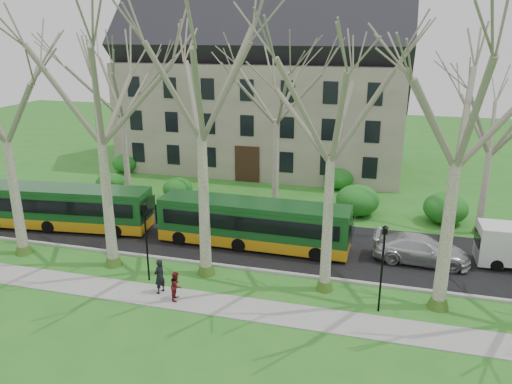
{
  "coord_description": "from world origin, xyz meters",
  "views": [
    {
      "loc": [
        5.83,
        -22.68,
        12.75
      ],
      "look_at": [
        -1.14,
        3.0,
        4.12
      ],
      "focal_mm": 35.0,
      "sensor_mm": 36.0,
      "label": 1
    }
  ],
  "objects_px": {
    "bus_lead": "(64,207)",
    "pedestrian_b": "(176,286)",
    "sedan": "(421,249)",
    "bus_follow": "(253,223)",
    "pedestrian_a": "(159,276)"
  },
  "relations": [
    {
      "from": "bus_lead",
      "to": "sedan",
      "type": "distance_m",
      "value": 22.99
    },
    {
      "from": "sedan",
      "to": "pedestrian_a",
      "type": "distance_m",
      "value": 14.75
    },
    {
      "from": "bus_follow",
      "to": "pedestrian_a",
      "type": "relative_size",
      "value": 6.42
    },
    {
      "from": "sedan",
      "to": "pedestrian_b",
      "type": "bearing_deg",
      "value": 125.16
    },
    {
      "from": "sedan",
      "to": "pedestrian_a",
      "type": "xyz_separation_m",
      "value": [
        -12.9,
        -7.14,
        0.13
      ]
    },
    {
      "from": "bus_lead",
      "to": "sedan",
      "type": "height_order",
      "value": "bus_lead"
    },
    {
      "from": "bus_lead",
      "to": "pedestrian_b",
      "type": "height_order",
      "value": "bus_lead"
    },
    {
      "from": "sedan",
      "to": "pedestrian_a",
      "type": "relative_size",
      "value": 2.94
    },
    {
      "from": "bus_lead",
      "to": "bus_follow",
      "type": "distance_m",
      "value": 13.08
    },
    {
      "from": "pedestrian_b",
      "to": "bus_lead",
      "type": "bearing_deg",
      "value": 47.92
    },
    {
      "from": "bus_lead",
      "to": "pedestrian_b",
      "type": "bearing_deg",
      "value": -37.91
    },
    {
      "from": "bus_lead",
      "to": "bus_follow",
      "type": "height_order",
      "value": "bus_follow"
    },
    {
      "from": "bus_lead",
      "to": "pedestrian_b",
      "type": "distance_m",
      "value": 13.09
    },
    {
      "from": "sedan",
      "to": "pedestrian_b",
      "type": "height_order",
      "value": "sedan"
    },
    {
      "from": "bus_follow",
      "to": "pedestrian_b",
      "type": "distance_m",
      "value": 7.54
    }
  ]
}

